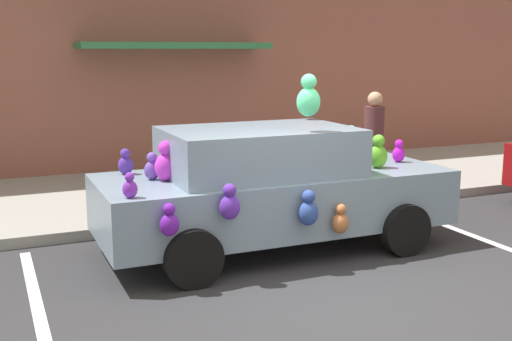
# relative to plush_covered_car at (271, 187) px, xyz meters

# --- Properties ---
(ground_plane) EXTENTS (60.00, 60.00, 0.00)m
(ground_plane) POSITION_rel_plush_covered_car_xyz_m (-0.13, -1.73, -0.80)
(ground_plane) COLOR #2D2D30
(sidewalk) EXTENTS (24.00, 4.00, 0.15)m
(sidewalk) POSITION_rel_plush_covered_car_xyz_m (-0.13, 3.27, -0.73)
(sidewalk) COLOR gray
(sidewalk) RESTS_ON ground
(storefront_building) EXTENTS (24.00, 1.25, 6.40)m
(storefront_building) POSITION_rel_plush_covered_car_xyz_m (-0.12, 5.42, 2.39)
(storefront_building) COLOR brown
(storefront_building) RESTS_ON ground
(parking_stripe_front) EXTENTS (0.12, 3.60, 0.01)m
(parking_stripe_front) POSITION_rel_plush_covered_car_xyz_m (2.75, -0.73, -0.80)
(parking_stripe_front) COLOR silver
(parking_stripe_front) RESTS_ON ground
(parking_stripe_rear) EXTENTS (0.12, 3.60, 0.01)m
(parking_stripe_rear) POSITION_rel_plush_covered_car_xyz_m (-2.86, -0.73, -0.80)
(parking_stripe_rear) COLOR silver
(parking_stripe_rear) RESTS_ON ground
(plush_covered_car) EXTENTS (4.35, 1.98, 2.21)m
(plush_covered_car) POSITION_rel_plush_covered_car_xyz_m (0.00, 0.00, 0.00)
(plush_covered_car) COLOR gray
(plush_covered_car) RESTS_ON ground
(teddy_bear_on_sidewalk) EXTENTS (0.37, 0.31, 0.71)m
(teddy_bear_on_sidewalk) POSITION_rel_plush_covered_car_xyz_m (1.51, 1.90, -0.32)
(teddy_bear_on_sidewalk) COLOR pink
(teddy_bear_on_sidewalk) RESTS_ON sidewalk
(pedestrian_walking_past) EXTENTS (0.33, 0.33, 1.65)m
(pedestrian_walking_past) POSITION_rel_plush_covered_car_xyz_m (2.68, 1.78, 0.12)
(pedestrian_walking_past) COLOR #572D2F
(pedestrian_walking_past) RESTS_ON sidewalk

